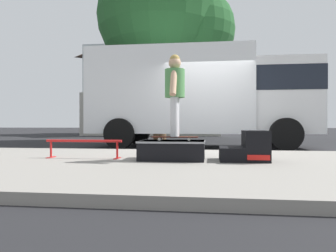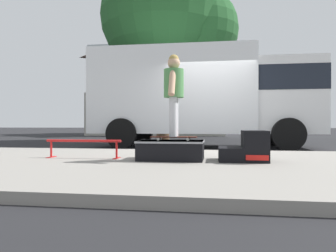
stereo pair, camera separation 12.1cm
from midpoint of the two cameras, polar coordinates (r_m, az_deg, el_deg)
name	(u,v)px [view 1 (the left image)]	position (r m, az deg, el deg)	size (l,w,h in m)	color
ground_plane	(209,153)	(8.13, 6.81, -4.79)	(140.00, 140.00, 0.00)	black
sidewalk_slab	(208,166)	(5.14, 6.45, -7.03)	(50.00, 5.00, 0.12)	gray
skate_box	(173,149)	(5.42, 0.17, -4.16)	(1.09, 0.78, 0.32)	black
kicker_ramp	(248,148)	(5.41, 13.35, -3.85)	(0.77, 0.71, 0.49)	black
grind_rail	(84,144)	(5.89, -15.30, -3.16)	(1.38, 0.28, 0.33)	red
skateboard	(175,137)	(5.43, 0.58, -2.00)	(0.78, 0.22, 0.07)	#4C1E14
skater_kid	(175,88)	(5.46, 0.58, 6.70)	(0.34, 0.71, 1.39)	silver
box_truck	(202,94)	(10.35, 5.69, 5.71)	(6.91, 2.63, 3.05)	white
street_tree_main	(167,19)	(14.57, -0.44, 18.46)	(5.89, 5.36, 8.11)	brown
house_behind	(159,78)	(24.45, -1.79, 8.51)	(9.54, 8.23, 8.40)	silver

